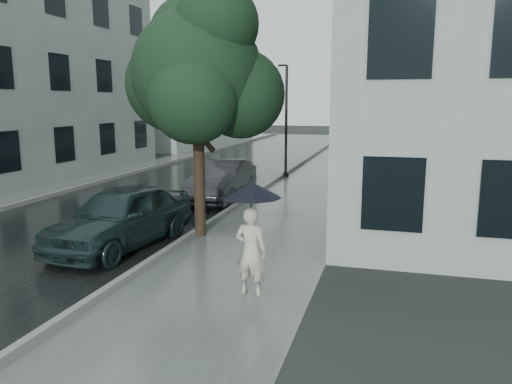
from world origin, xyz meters
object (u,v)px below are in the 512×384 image
(street_tree, at_px, (199,72))
(lamp_post, at_px, (283,112))
(car_far, at_px, (222,180))
(pedestrian, at_px, (251,251))
(car_near, at_px, (121,216))

(street_tree, xyz_separation_m, lamp_post, (-0.15, 10.34, -1.23))
(car_far, bearing_deg, lamp_post, 80.05)
(pedestrian, bearing_deg, street_tree, -51.15)
(pedestrian, relative_size, car_far, 0.38)
(lamp_post, bearing_deg, car_far, -89.19)
(pedestrian, xyz_separation_m, car_far, (-3.38, 8.03, -0.11))
(street_tree, bearing_deg, pedestrian, -56.80)
(street_tree, height_order, car_far, street_tree)
(pedestrian, distance_m, street_tree, 5.46)
(pedestrian, distance_m, lamp_post, 14.34)
(pedestrian, relative_size, car_near, 0.37)
(car_near, bearing_deg, street_tree, 54.91)
(car_far, bearing_deg, car_near, -95.62)
(pedestrian, height_order, car_far, pedestrian)
(lamp_post, xyz_separation_m, car_near, (-1.27, -11.91, -2.17))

